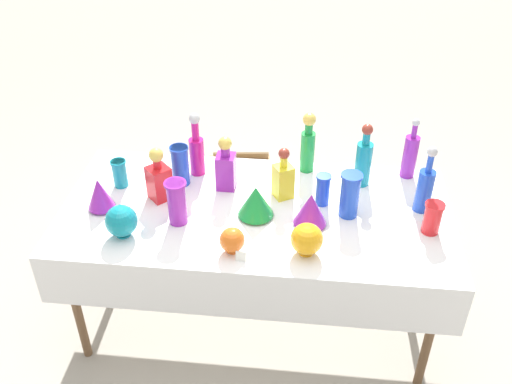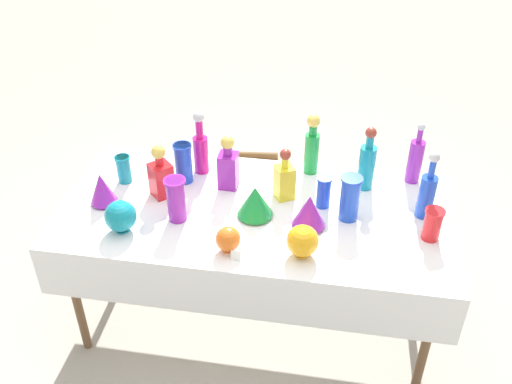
{
  "view_description": "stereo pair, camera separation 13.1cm",
  "coord_description": "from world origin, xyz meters",
  "px_view_note": "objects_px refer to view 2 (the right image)",
  "views": [
    {
      "loc": [
        0.24,
        -2.22,
        2.44
      ],
      "look_at": [
        0.0,
        0.0,
        0.86
      ],
      "focal_mm": 40.0,
      "sensor_mm": 36.0,
      "label": 1
    },
    {
      "loc": [
        0.37,
        -2.2,
        2.44
      ],
      "look_at": [
        0.0,
        0.0,
        0.86
      ],
      "focal_mm": 40.0,
      "sensor_mm": 36.0,
      "label": 2
    }
  ],
  "objects_px": {
    "round_bowl_2": "(120,216)",
    "slender_vase_2": "(350,197)",
    "tall_bottle_0": "(427,192)",
    "round_bowl_0": "(228,239)",
    "square_decanter_2": "(161,175)",
    "square_decanter_1": "(228,166)",
    "tall_bottle_4": "(415,159)",
    "slender_vase_5": "(433,223)",
    "tall_bottle_1": "(201,148)",
    "slender_vase_4": "(183,162)",
    "slender_vase_0": "(124,168)",
    "cardboard_box_behind_left": "(248,190)",
    "fluted_vase_1": "(309,211)",
    "fluted_vase_2": "(102,188)",
    "tall_bottle_2": "(312,146)",
    "slender_vase_1": "(176,198)",
    "square_decanter_0": "(285,178)",
    "tall_bottle_3": "(367,163)",
    "slender_vase_3": "(324,191)",
    "round_bowl_1": "(303,241)",
    "fluted_vase_0": "(255,201)"
  },
  "relations": [
    {
      "from": "slender_vase_3",
      "to": "tall_bottle_3",
      "type": "bearing_deg",
      "value": 44.6
    },
    {
      "from": "fluted_vase_0",
      "to": "round_bowl_2",
      "type": "height_order",
      "value": "fluted_vase_0"
    },
    {
      "from": "slender_vase_5",
      "to": "round_bowl_1",
      "type": "distance_m",
      "value": 0.6
    },
    {
      "from": "tall_bottle_3",
      "to": "round_bowl_2",
      "type": "height_order",
      "value": "tall_bottle_3"
    },
    {
      "from": "slender_vase_2",
      "to": "round_bowl_2",
      "type": "bearing_deg",
      "value": -165.78
    },
    {
      "from": "tall_bottle_0",
      "to": "round_bowl_0",
      "type": "height_order",
      "value": "tall_bottle_0"
    },
    {
      "from": "tall_bottle_0",
      "to": "round_bowl_1",
      "type": "bearing_deg",
      "value": -145.15
    },
    {
      "from": "square_decanter_0",
      "to": "slender_vase_0",
      "type": "height_order",
      "value": "square_decanter_0"
    },
    {
      "from": "slender_vase_0",
      "to": "tall_bottle_0",
      "type": "bearing_deg",
      "value": -1.72
    },
    {
      "from": "tall_bottle_1",
      "to": "slender_vase_4",
      "type": "xyz_separation_m",
      "value": [
        -0.07,
        -0.11,
        -0.03
      ]
    },
    {
      "from": "tall_bottle_2",
      "to": "slender_vase_1",
      "type": "xyz_separation_m",
      "value": [
        -0.59,
        -0.52,
        -0.04
      ]
    },
    {
      "from": "tall_bottle_4",
      "to": "round_bowl_2",
      "type": "bearing_deg",
      "value": -154.61
    },
    {
      "from": "tall_bottle_3",
      "to": "slender_vase_5",
      "type": "bearing_deg",
      "value": -50.53
    },
    {
      "from": "tall_bottle_4",
      "to": "slender_vase_5",
      "type": "height_order",
      "value": "tall_bottle_4"
    },
    {
      "from": "slender_vase_0",
      "to": "round_bowl_0",
      "type": "xyz_separation_m",
      "value": [
        0.64,
        -0.45,
        -0.02
      ]
    },
    {
      "from": "tall_bottle_4",
      "to": "round_bowl_1",
      "type": "height_order",
      "value": "tall_bottle_4"
    },
    {
      "from": "square_decanter_0",
      "to": "slender_vase_5",
      "type": "distance_m",
      "value": 0.73
    },
    {
      "from": "square_decanter_2",
      "to": "square_decanter_1",
      "type": "bearing_deg",
      "value": 22.16
    },
    {
      "from": "slender_vase_3",
      "to": "tall_bottle_0",
      "type": "bearing_deg",
      "value": 0.17
    },
    {
      "from": "tall_bottle_1",
      "to": "slender_vase_3",
      "type": "relative_size",
      "value": 2.15
    },
    {
      "from": "tall_bottle_0",
      "to": "fluted_vase_1",
      "type": "bearing_deg",
      "value": -161.85
    },
    {
      "from": "fluted_vase_1",
      "to": "fluted_vase_2",
      "type": "bearing_deg",
      "value": 179.08
    },
    {
      "from": "square_decanter_0",
      "to": "slender_vase_2",
      "type": "height_order",
      "value": "square_decanter_0"
    },
    {
      "from": "tall_bottle_0",
      "to": "slender_vase_2",
      "type": "xyz_separation_m",
      "value": [
        -0.36,
        -0.08,
        -0.01
      ]
    },
    {
      "from": "square_decanter_1",
      "to": "cardboard_box_behind_left",
      "type": "relative_size",
      "value": 0.64
    },
    {
      "from": "square_decanter_1",
      "to": "slender_vase_4",
      "type": "height_order",
      "value": "square_decanter_1"
    },
    {
      "from": "square_decanter_1",
      "to": "round_bowl_1",
      "type": "bearing_deg",
      "value": -47.79
    },
    {
      "from": "slender_vase_1",
      "to": "slender_vase_4",
      "type": "bearing_deg",
      "value": 99.61
    },
    {
      "from": "tall_bottle_1",
      "to": "slender_vase_0",
      "type": "xyz_separation_m",
      "value": [
        -0.37,
        -0.16,
        -0.06
      ]
    },
    {
      "from": "slender_vase_0",
      "to": "fluted_vase_1",
      "type": "relative_size",
      "value": 0.87
    },
    {
      "from": "slender_vase_1",
      "to": "slender_vase_2",
      "type": "bearing_deg",
      "value": 9.72
    },
    {
      "from": "tall_bottle_2",
      "to": "slender_vase_4",
      "type": "bearing_deg",
      "value": -163.0
    },
    {
      "from": "square_decanter_2",
      "to": "slender_vase_3",
      "type": "height_order",
      "value": "square_decanter_2"
    },
    {
      "from": "square_decanter_2",
      "to": "slender_vase_5",
      "type": "height_order",
      "value": "square_decanter_2"
    },
    {
      "from": "slender_vase_5",
      "to": "cardboard_box_behind_left",
      "type": "bearing_deg",
      "value": 134.44
    },
    {
      "from": "slender_vase_5",
      "to": "fluted_vase_0",
      "type": "bearing_deg",
      "value": 177.73
    },
    {
      "from": "slender_vase_4",
      "to": "fluted_vase_1",
      "type": "xyz_separation_m",
      "value": [
        0.67,
        -0.27,
        -0.02
      ]
    },
    {
      "from": "tall_bottle_2",
      "to": "square_decanter_2",
      "type": "height_order",
      "value": "tall_bottle_2"
    },
    {
      "from": "tall_bottle_1",
      "to": "slender_vase_1",
      "type": "bearing_deg",
      "value": -91.63
    },
    {
      "from": "square_decanter_1",
      "to": "fluted_vase_0",
      "type": "xyz_separation_m",
      "value": [
        0.18,
        -0.23,
        -0.04
      ]
    },
    {
      "from": "tall_bottle_0",
      "to": "round_bowl_2",
      "type": "distance_m",
      "value": 1.43
    },
    {
      "from": "round_bowl_2",
      "to": "slender_vase_2",
      "type": "bearing_deg",
      "value": 14.22
    },
    {
      "from": "tall_bottle_4",
      "to": "square_decanter_1",
      "type": "bearing_deg",
      "value": -167.49
    },
    {
      "from": "tall_bottle_3",
      "to": "slender_vase_1",
      "type": "xyz_separation_m",
      "value": [
        -0.87,
        -0.42,
        -0.02
      ]
    },
    {
      "from": "round_bowl_1",
      "to": "cardboard_box_behind_left",
      "type": "relative_size",
      "value": 0.33
    },
    {
      "from": "round_bowl_0",
      "to": "fluted_vase_1",
      "type": "bearing_deg",
      "value": 34.16
    },
    {
      "from": "tall_bottle_0",
      "to": "square_decanter_1",
      "type": "distance_m",
      "value": 0.97
    },
    {
      "from": "tall_bottle_4",
      "to": "fluted_vase_1",
      "type": "distance_m",
      "value": 0.69
    },
    {
      "from": "slender_vase_0",
      "to": "slender_vase_5",
      "type": "distance_m",
      "value": 1.55
    },
    {
      "from": "square_decanter_2",
      "to": "tall_bottle_2",
      "type": "bearing_deg",
      "value": 24.99
    }
  ]
}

